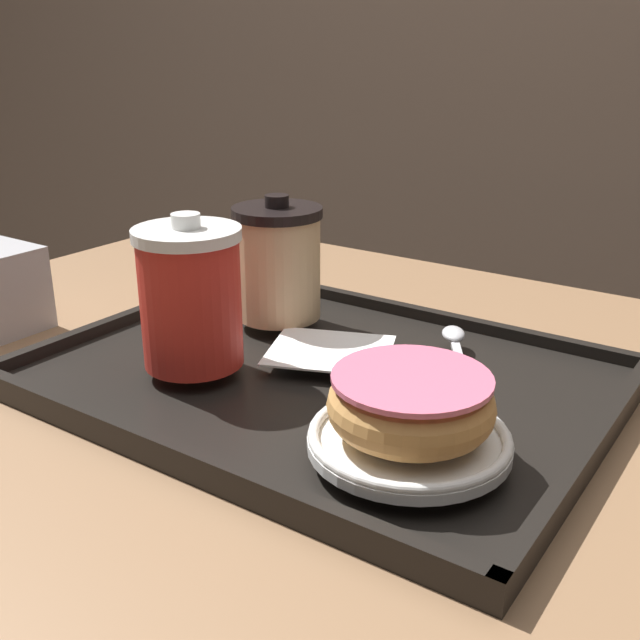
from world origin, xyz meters
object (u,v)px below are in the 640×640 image
at_px(coffee_cup_front, 191,296).
at_px(coffee_cup_rear, 278,262).
at_px(donut_chocolate_glazed, 411,403).
at_px(spoon, 455,342).

height_order(coffee_cup_front, coffee_cup_rear, coffee_cup_front).
distance_m(coffee_cup_rear, donut_chocolate_glazed, 0.29).
xyz_separation_m(coffee_cup_front, donut_chocolate_glazed, (0.23, -0.02, -0.03)).
height_order(donut_chocolate_glazed, spoon, donut_chocolate_glazed).
bearing_deg(coffee_cup_rear, donut_chocolate_glazed, -33.96).
bearing_deg(coffee_cup_front, spoon, 43.51).
relative_size(coffee_cup_front, donut_chocolate_glazed, 1.15).
bearing_deg(donut_chocolate_glazed, coffee_cup_front, 174.25).
xyz_separation_m(coffee_cup_rear, spoon, (0.19, 0.03, -0.05)).
distance_m(coffee_cup_front, spoon, 0.25).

